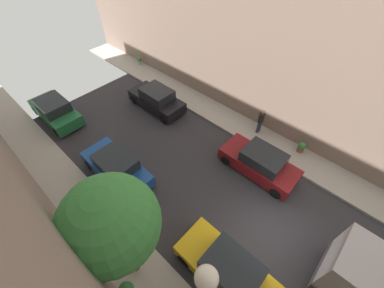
{
  "coord_description": "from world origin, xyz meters",
  "views": [
    {
      "loc": [
        -5.53,
        -0.27,
        10.7
      ],
      "look_at": [
        1.39,
        6.1,
        0.5
      ],
      "focal_mm": 22.02,
      "sensor_mm": 36.0,
      "label": 1
    }
  ],
  "objects_px": {
    "potted_plant_0": "(301,147)",
    "parked_car_right_2": "(260,163)",
    "parked_car_left_3": "(228,270)",
    "pedestrian": "(261,120)",
    "street_tree_0": "(111,224)",
    "potted_plant_4": "(139,60)",
    "parked_car_left_4": "(117,167)",
    "parked_car_left_5": "(55,111)",
    "parked_car_right_3": "(157,99)"
  },
  "relations": [
    {
      "from": "parked_car_left_3",
      "to": "potted_plant_4",
      "type": "bearing_deg",
      "value": 62.31
    },
    {
      "from": "parked_car_left_4",
      "to": "parked_car_right_2",
      "type": "height_order",
      "value": "same"
    },
    {
      "from": "parked_car_left_5",
      "to": "potted_plant_0",
      "type": "bearing_deg",
      "value": -58.56
    },
    {
      "from": "parked_car_left_5",
      "to": "parked_car_right_3",
      "type": "height_order",
      "value": "same"
    },
    {
      "from": "parked_car_right_3",
      "to": "potted_plant_0",
      "type": "height_order",
      "value": "parked_car_right_3"
    },
    {
      "from": "parked_car_right_3",
      "to": "potted_plant_4",
      "type": "xyz_separation_m",
      "value": [
        2.91,
        5.6,
        -0.2
      ]
    },
    {
      "from": "parked_car_left_3",
      "to": "parked_car_right_2",
      "type": "bearing_deg",
      "value": 19.49
    },
    {
      "from": "potted_plant_0",
      "to": "parked_car_left_3",
      "type": "bearing_deg",
      "value": -174.46
    },
    {
      "from": "parked_car_right_2",
      "to": "potted_plant_0",
      "type": "height_order",
      "value": "parked_car_right_2"
    },
    {
      "from": "pedestrian",
      "to": "street_tree_0",
      "type": "distance_m",
      "value": 10.82
    },
    {
      "from": "parked_car_right_2",
      "to": "potted_plant_4",
      "type": "relative_size",
      "value": 6.17
    },
    {
      "from": "street_tree_0",
      "to": "potted_plant_4",
      "type": "relative_size",
      "value": 8.27
    },
    {
      "from": "potted_plant_0",
      "to": "potted_plant_4",
      "type": "height_order",
      "value": "same"
    },
    {
      "from": "parked_car_right_2",
      "to": "parked_car_left_5",
      "type": "bearing_deg",
      "value": 113.61
    },
    {
      "from": "street_tree_0",
      "to": "potted_plant_4",
      "type": "bearing_deg",
      "value": 50.65
    },
    {
      "from": "pedestrian",
      "to": "potted_plant_0",
      "type": "bearing_deg",
      "value": -85.53
    },
    {
      "from": "potted_plant_4",
      "to": "parked_car_left_5",
      "type": "bearing_deg",
      "value": -169.36
    },
    {
      "from": "street_tree_0",
      "to": "potted_plant_0",
      "type": "relative_size",
      "value": 8.27
    },
    {
      "from": "parked_car_left_5",
      "to": "pedestrian",
      "type": "xyz_separation_m",
      "value": [
        8.02,
        -10.73,
        0.35
      ]
    },
    {
      "from": "parked_car_left_5",
      "to": "parked_car_left_3",
      "type": "bearing_deg",
      "value": -90.0
    },
    {
      "from": "pedestrian",
      "to": "street_tree_0",
      "type": "relative_size",
      "value": 0.31
    },
    {
      "from": "parked_car_right_2",
      "to": "street_tree_0",
      "type": "height_order",
      "value": "street_tree_0"
    },
    {
      "from": "potted_plant_0",
      "to": "parked_car_right_3",
      "type": "bearing_deg",
      "value": 106.72
    },
    {
      "from": "parked_car_right_3",
      "to": "potted_plant_4",
      "type": "bearing_deg",
      "value": 62.57
    },
    {
      "from": "parked_car_right_2",
      "to": "potted_plant_0",
      "type": "distance_m",
      "value": 3.05
    },
    {
      "from": "parked_car_left_3",
      "to": "parked_car_right_3",
      "type": "bearing_deg",
      "value": 62.16
    },
    {
      "from": "pedestrian",
      "to": "parked_car_right_2",
      "type": "bearing_deg",
      "value": -148.2
    },
    {
      "from": "parked_car_left_5",
      "to": "pedestrian",
      "type": "relative_size",
      "value": 2.44
    },
    {
      "from": "parked_car_right_3",
      "to": "pedestrian",
      "type": "distance_m",
      "value": 7.19
    },
    {
      "from": "street_tree_0",
      "to": "potted_plant_0",
      "type": "height_order",
      "value": "street_tree_0"
    },
    {
      "from": "parked_car_left_5",
      "to": "potted_plant_4",
      "type": "xyz_separation_m",
      "value": [
        8.31,
        1.56,
        -0.2
      ]
    },
    {
      "from": "parked_car_left_5",
      "to": "parked_car_right_2",
      "type": "bearing_deg",
      "value": -66.39
    },
    {
      "from": "parked_car_left_4",
      "to": "street_tree_0",
      "type": "bearing_deg",
      "value": -117.39
    },
    {
      "from": "parked_car_left_3",
      "to": "parked_car_right_3",
      "type": "height_order",
      "value": "same"
    },
    {
      "from": "parked_car_left_5",
      "to": "parked_car_right_2",
      "type": "height_order",
      "value": "same"
    },
    {
      "from": "parked_car_left_4",
      "to": "pedestrian",
      "type": "xyz_separation_m",
      "value": [
        8.02,
        -3.79,
        0.35
      ]
    },
    {
      "from": "parked_car_right_2",
      "to": "street_tree_0",
      "type": "distance_m",
      "value": 8.54
    },
    {
      "from": "parked_car_left_3",
      "to": "parked_car_left_4",
      "type": "distance_m",
      "value": 7.32
    },
    {
      "from": "potted_plant_0",
      "to": "parked_car_right_2",
      "type": "bearing_deg",
      "value": 158.55
    },
    {
      "from": "parked_car_left_5",
      "to": "potted_plant_0",
      "type": "relative_size",
      "value": 6.17
    },
    {
      "from": "pedestrian",
      "to": "potted_plant_0",
      "type": "distance_m",
      "value": 2.8
    },
    {
      "from": "pedestrian",
      "to": "parked_car_left_4",
      "type": "bearing_deg",
      "value": 154.7
    },
    {
      "from": "parked_car_left_3",
      "to": "potted_plant_4",
      "type": "height_order",
      "value": "parked_car_left_3"
    },
    {
      "from": "parked_car_left_3",
      "to": "parked_car_left_4",
      "type": "height_order",
      "value": "same"
    },
    {
      "from": "parked_car_left_4",
      "to": "parked_car_left_5",
      "type": "relative_size",
      "value": 1.0
    },
    {
      "from": "parked_car_right_3",
      "to": "street_tree_0",
      "type": "bearing_deg",
      "value": -136.4
    },
    {
      "from": "parked_car_right_3",
      "to": "street_tree_0",
      "type": "xyz_separation_m",
      "value": [
        -7.69,
        -7.32,
        3.59
      ]
    },
    {
      "from": "parked_car_left_3",
      "to": "parked_car_left_4",
      "type": "bearing_deg",
      "value": 90.0
    },
    {
      "from": "parked_car_right_2",
      "to": "potted_plant_0",
      "type": "bearing_deg",
      "value": -21.45
    },
    {
      "from": "parked_car_left_3",
      "to": "parked_car_right_2",
      "type": "xyz_separation_m",
      "value": [
        5.4,
        1.91,
        0.0
      ]
    }
  ]
}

